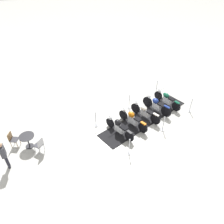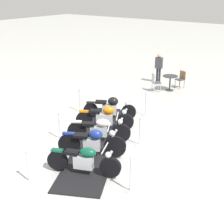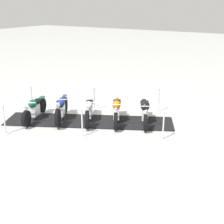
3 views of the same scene
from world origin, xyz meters
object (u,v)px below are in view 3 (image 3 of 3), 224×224
at_px(motorcycle_cream, 89,110).
at_px(motorcycle_forest, 34,109).
at_px(motorcycle_navy, 61,109).
at_px(stanchion_right_front, 5,124).
at_px(stanchion_left_rear, 159,104).
at_px(motorcycle_copper, 117,111).
at_px(stanchion_right_mid, 82,127).
at_px(motorcycle_black, 145,112).
at_px(stanchion_right_rear, 163,130).
at_px(stanchion_left_mid, 94,102).
at_px(stanchion_left_front, 32,100).

bearing_deg(motorcycle_cream, motorcycle_forest, -94.33).
distance_m(motorcycle_navy, stanchion_right_front, 2.21).
bearing_deg(stanchion_left_rear, motorcycle_navy, 137.71).
xyz_separation_m(motorcycle_copper, stanchion_left_rear, (2.08, -0.84, -0.14)).
bearing_deg(motorcycle_forest, stanchion_right_mid, 61.15).
xyz_separation_m(motorcycle_forest, stanchion_left_rear, (3.56, -3.75, -0.12)).
distance_m(motorcycle_cream, motorcycle_black, 2.17).
bearing_deg(stanchion_right_rear, motorcycle_navy, 96.80).
xyz_separation_m(stanchion_left_rear, stanchion_right_mid, (-3.83, 1.18, -0.00)).
xyz_separation_m(motorcycle_navy, stanchion_right_rear, (0.49, -4.09, -0.18)).
bearing_deg(stanchion_left_mid, stanchion_right_mid, -153.10).
height_order(motorcycle_copper, stanchion_left_mid, stanchion_left_mid).
bearing_deg(motorcycle_copper, stanchion_left_front, -112.99).
distance_m(motorcycle_navy, stanchion_right_rear, 4.12).
xyz_separation_m(motorcycle_cream, stanchion_right_mid, (-1.25, -0.63, -0.14)).
bearing_deg(stanchion_left_front, motorcycle_copper, -84.00).
distance_m(stanchion_left_rear, stanchion_left_mid, 2.78).
relative_size(stanchion_left_front, stanchion_right_front, 0.94).
height_order(stanchion_left_front, stanchion_left_mid, stanchion_left_mid).
bearing_deg(stanchion_right_front, motorcycle_forest, 3.60).
distance_m(stanchion_right_rear, stanchion_left_mid, 4.01).
xyz_separation_m(motorcycle_forest, motorcycle_copper, (1.48, -2.91, 0.02)).
distance_m(motorcycle_copper, stanchion_right_rear, 2.21).
height_order(motorcycle_forest, motorcycle_copper, motorcycle_copper).
height_order(motorcycle_black, stanchion_right_rear, stanchion_right_rear).
xyz_separation_m(motorcycle_copper, stanchion_left_front, (-0.43, 4.12, -0.15)).
xyz_separation_m(motorcycle_copper, stanchion_left_mid, (0.83, 1.64, -0.15)).
xyz_separation_m(motorcycle_navy, stanchion_right_mid, (-0.77, -1.61, -0.17)).
height_order(motorcycle_forest, stanchion_left_rear, stanchion_left_rear).
height_order(motorcycle_navy, motorcycle_copper, motorcycle_navy).
height_order(motorcycle_copper, stanchion_right_mid, stanchion_right_mid).
height_order(motorcycle_cream, stanchion_left_mid, stanchion_left_mid).
relative_size(stanchion_left_rear, stanchion_left_front, 1.05).
xyz_separation_m(motorcycle_navy, stanchion_left_front, (0.54, 2.18, -0.17)).
height_order(motorcycle_forest, stanchion_right_front, stanchion_right_front).
bearing_deg(stanchion_right_mid, motorcycle_black, -30.18).
height_order(motorcycle_black, stanchion_left_rear, stanchion_left_rear).
xyz_separation_m(motorcycle_copper, stanchion_right_mid, (-1.75, 0.33, -0.15)).
bearing_deg(motorcycle_navy, motorcycle_copper, 86.40).
bearing_deg(motorcycle_black, motorcycle_forest, -91.90).
relative_size(motorcycle_forest, stanchion_right_front, 1.96).
bearing_deg(stanchion_left_rear, stanchion_right_front, 144.30).
bearing_deg(motorcycle_navy, stanchion_right_rear, 66.52).
bearing_deg(stanchion_right_front, stanchion_left_front, 26.90).
xyz_separation_m(stanchion_right_mid, stanchion_right_rear, (1.26, -2.48, -0.01)).
xyz_separation_m(motorcycle_cream, stanchion_right_front, (-2.51, 1.85, -0.11)).
xyz_separation_m(stanchion_left_rear, stanchion_right_rear, (-2.57, -1.31, -0.01)).
height_order(motorcycle_black, stanchion_right_front, stanchion_right_front).
relative_size(stanchion_left_rear, stanchion_right_front, 0.98).
bearing_deg(stanchion_left_front, motorcycle_cream, -91.08).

